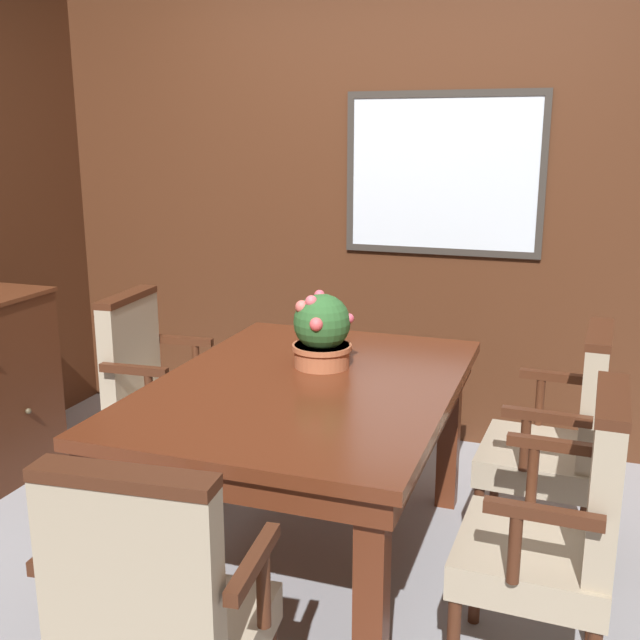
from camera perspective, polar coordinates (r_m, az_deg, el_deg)
The scene contains 8 objects.
ground_plane at distance 3.05m, azimuth -3.72°, elevation -19.00°, with size 14.00×14.00×0.00m, color #93969E.
wall_back at distance 4.10m, azimuth 4.82°, elevation 7.91°, with size 7.20×0.08×2.45m.
dining_table at distance 2.85m, azimuth -1.00°, elevation -6.55°, with size 1.09×1.53×0.76m.
chair_right_far at distance 3.07m, azimuth 17.82°, elevation -8.39°, with size 0.47×0.53×0.95m.
chair_head_near at distance 1.99m, azimuth -12.39°, elevation -21.19°, with size 0.54×0.49×0.95m.
chair_right_near at distance 2.41m, azimuth 17.80°, elevation -14.84°, with size 0.46×0.53×0.95m.
chair_left_far at distance 3.55m, azimuth -12.54°, elevation -4.99°, with size 0.48×0.54×0.95m.
potted_plant at distance 2.95m, azimuth 0.14°, elevation -0.89°, with size 0.24×0.26×0.30m.
Camera 1 is at (1.01, -2.35, 1.66)m, focal length 42.00 mm.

